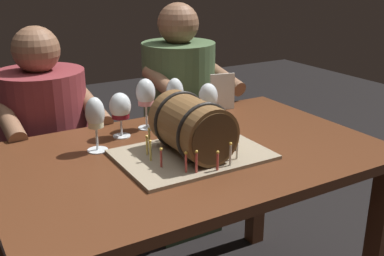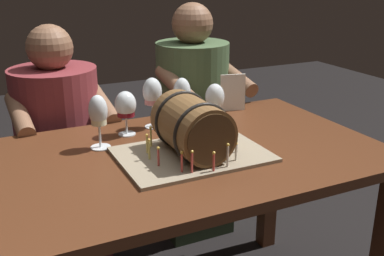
{
  "view_description": "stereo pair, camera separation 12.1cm",
  "coord_description": "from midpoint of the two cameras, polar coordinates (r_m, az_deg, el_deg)",
  "views": [
    {
      "loc": [
        -0.75,
        -1.28,
        1.36
      ],
      "look_at": [
        -0.02,
        -0.05,
        0.85
      ],
      "focal_mm": 43.45,
      "sensor_mm": 36.0,
      "label": 1
    },
    {
      "loc": [
        -0.64,
        -1.34,
        1.36
      ],
      "look_at": [
        -0.02,
        -0.05,
        0.85
      ],
      "focal_mm": 43.45,
      "sensor_mm": 36.0,
      "label": 2
    }
  ],
  "objects": [
    {
      "name": "wine_glass_amber",
      "position": [
        1.83,
        0.66,
        4.06
      ],
      "size": [
        0.07,
        0.07,
        0.19
      ],
      "color": "white",
      "rests_on": "dining_table"
    },
    {
      "name": "wine_glass_empty",
      "position": [
        1.81,
        4.74,
        3.68
      ],
      "size": [
        0.07,
        0.07,
        0.17
      ],
      "color": "white",
      "rests_on": "dining_table"
    },
    {
      "name": "wine_glass_white",
      "position": [
        1.6,
        -9.33,
        1.74
      ],
      "size": [
        0.07,
        0.07,
        0.19
      ],
      "color": "white",
      "rests_on": "dining_table"
    },
    {
      "name": "person_seated_right",
      "position": [
        2.37,
        1.54,
        -0.19
      ],
      "size": [
        0.4,
        0.48,
        1.19
      ],
      "color": "#2A3A24",
      "rests_on": "ground"
    },
    {
      "name": "wine_glass_red",
      "position": [
        1.72,
        -6.17,
        2.64
      ],
      "size": [
        0.08,
        0.08,
        0.17
      ],
      "color": "white",
      "rests_on": "dining_table"
    },
    {
      "name": "wine_glass_rose",
      "position": [
        1.79,
        -2.97,
        4.19
      ],
      "size": [
        0.07,
        0.07,
        0.2
      ],
      "color": "white",
      "rests_on": "dining_table"
    },
    {
      "name": "barrel_cake",
      "position": [
        1.52,
        2.27,
        -0.39
      ],
      "size": [
        0.49,
        0.35,
        0.21
      ],
      "color": "gray",
      "rests_on": "dining_table"
    },
    {
      "name": "dining_table",
      "position": [
        1.65,
        1.97,
        -6.63
      ],
      "size": [
        1.31,
        0.84,
        0.75
      ],
      "color": "#562D19",
      "rests_on": "ground"
    },
    {
      "name": "person_seated_left",
      "position": [
        2.18,
        -14.28,
        -3.36
      ],
      "size": [
        0.42,
        0.49,
        1.13
      ],
      "color": "#4C1B1E",
      "rests_on": "ground"
    },
    {
      "name": "menu_card",
      "position": [
        2.03,
        6.74,
        4.32
      ],
      "size": [
        0.11,
        0.04,
        0.16
      ],
      "primitive_type": "cube",
      "rotation": [
        -0.04,
        0.0,
        -0.24
      ],
      "color": "silver",
      "rests_on": "dining_table"
    }
  ]
}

